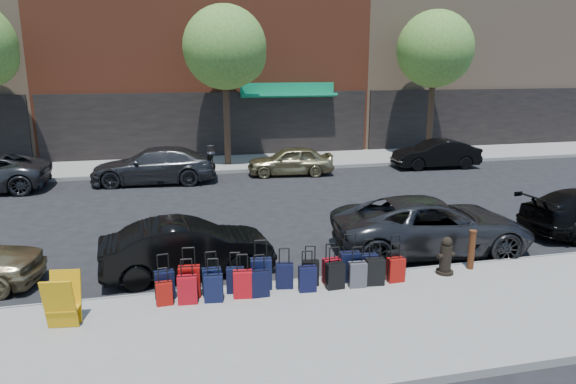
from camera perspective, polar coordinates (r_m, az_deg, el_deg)
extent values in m
plane|color=black|center=(15.59, -4.36, -3.84)|extent=(120.00, 120.00, 0.00)
cube|color=gray|center=(9.68, 1.88, -14.94)|extent=(60.00, 4.00, 0.15)
cube|color=gray|center=(25.22, -7.93, 3.12)|extent=(60.00, 4.00, 0.15)
cube|color=gray|center=(11.44, -0.79, -10.18)|extent=(60.00, 0.08, 0.15)
cube|color=gray|center=(23.24, -7.45, 2.22)|extent=(60.00, 0.08, 0.15)
cube|color=black|center=(26.90, -8.45, 7.28)|extent=(16.66, 0.15, 3.40)
cube|color=#0E8356|center=(27.05, 0.11, 10.66)|extent=(5.00, 0.91, 0.27)
cube|color=#0E8356|center=(27.33, -0.04, 11.43)|extent=(5.00, 0.10, 0.60)
cube|color=black|center=(32.42, 21.26, 7.61)|extent=(14.70, 0.15, 3.40)
cylinder|color=black|center=(24.43, -6.83, 8.68)|extent=(0.30, 0.30, 4.80)
sphere|color=#407226|center=(24.35, -7.04, 15.66)|extent=(3.80, 3.80, 3.80)
sphere|color=#407226|center=(24.41, -5.57, 14.80)|extent=(2.58, 2.58, 2.58)
cylinder|color=black|center=(27.65, 15.60, 8.88)|extent=(0.30, 0.30, 4.80)
sphere|color=#407226|center=(27.58, 16.01, 15.03)|extent=(3.80, 3.80, 3.80)
sphere|color=#407226|center=(27.86, 17.07, 14.16)|extent=(2.58, 2.58, 2.58)
cube|color=black|center=(10.79, -13.54, -10.01)|extent=(0.41, 0.26, 0.58)
cylinder|color=black|center=(10.56, -13.74, -6.89)|extent=(0.22, 0.06, 0.03)
cube|color=#960B09|center=(10.76, -10.88, -9.75)|extent=(0.45, 0.27, 0.64)
cylinder|color=black|center=(10.51, -11.05, -6.25)|extent=(0.24, 0.05, 0.03)
cube|color=black|center=(10.76, -8.46, -9.84)|extent=(0.39, 0.21, 0.58)
cylinder|color=black|center=(10.53, -8.59, -6.73)|extent=(0.22, 0.03, 0.03)
cube|color=black|center=(10.83, -5.87, -9.72)|extent=(0.39, 0.26, 0.54)
cylinder|color=black|center=(10.61, -5.95, -6.84)|extent=(0.20, 0.07, 0.03)
cube|color=black|center=(10.94, -3.00, -9.06)|extent=(0.47, 0.29, 0.66)
cylinder|color=black|center=(10.68, -3.05, -5.53)|extent=(0.25, 0.06, 0.03)
cube|color=black|center=(10.98, -0.41, -9.28)|extent=(0.39, 0.25, 0.54)
cylinder|color=black|center=(10.76, -0.41, -6.39)|extent=(0.21, 0.06, 0.03)
cube|color=black|center=(11.12, 2.49, -8.97)|extent=(0.39, 0.26, 0.54)
cylinder|color=black|center=(10.91, 2.52, -6.13)|extent=(0.21, 0.07, 0.03)
cube|color=maroon|center=(11.25, 4.82, -8.72)|extent=(0.38, 0.23, 0.55)
cylinder|color=black|center=(11.04, 4.88, -5.87)|extent=(0.21, 0.05, 0.03)
cube|color=black|center=(11.35, 6.87, -8.26)|extent=(0.46, 0.29, 0.66)
cylinder|color=black|center=(11.10, 6.98, -4.83)|extent=(0.25, 0.06, 0.03)
cube|color=black|center=(11.60, 8.93, -8.12)|extent=(0.38, 0.22, 0.55)
cylinder|color=black|center=(11.39, 9.05, -5.33)|extent=(0.21, 0.04, 0.03)
cube|color=black|center=(11.77, 11.89, -7.82)|extent=(0.43, 0.28, 0.60)
cylinder|color=black|center=(11.55, 12.05, -4.84)|extent=(0.22, 0.07, 0.03)
cube|color=#980F09|center=(10.56, -13.60, -10.91)|extent=(0.33, 0.20, 0.47)
cylinder|color=black|center=(10.35, -13.76, -8.35)|extent=(0.18, 0.04, 0.03)
cube|color=#A80A15|center=(10.51, -11.11, -10.60)|extent=(0.40, 0.25, 0.56)
cylinder|color=black|center=(10.27, -11.27, -7.48)|extent=(0.22, 0.05, 0.03)
cube|color=black|center=(10.50, -8.27, -10.54)|extent=(0.40, 0.26, 0.55)
cylinder|color=black|center=(10.27, -8.39, -7.50)|extent=(0.21, 0.06, 0.03)
cube|color=#AF0B13|center=(10.60, -5.05, -10.17)|extent=(0.41, 0.27, 0.56)
cylinder|color=black|center=(10.36, -5.12, -7.07)|extent=(0.22, 0.06, 0.03)
cube|color=black|center=(10.63, -3.14, -10.12)|extent=(0.37, 0.22, 0.54)
cylinder|color=black|center=(10.40, -3.18, -7.14)|extent=(0.21, 0.04, 0.03)
cube|color=black|center=(10.84, 2.17, -9.61)|extent=(0.38, 0.25, 0.54)
cylinder|color=black|center=(10.62, 2.20, -6.71)|extent=(0.21, 0.05, 0.03)
cube|color=black|center=(11.00, 5.24, -9.25)|extent=(0.39, 0.24, 0.56)
cylinder|color=black|center=(10.77, 5.32, -6.28)|extent=(0.21, 0.04, 0.03)
cube|color=#424247|center=(11.13, 7.72, -9.08)|extent=(0.38, 0.24, 0.54)
cylinder|color=black|center=(10.91, 7.82, -6.21)|extent=(0.21, 0.05, 0.03)
cube|color=black|center=(11.28, 9.62, -8.72)|extent=(0.42, 0.27, 0.58)
cylinder|color=black|center=(11.05, 9.75, -5.68)|extent=(0.22, 0.05, 0.03)
cube|color=#950E09|center=(11.53, 11.88, -8.46)|extent=(0.37, 0.22, 0.53)
cylinder|color=black|center=(11.32, 12.03, -5.74)|extent=(0.20, 0.04, 0.03)
cylinder|color=black|center=(12.31, 17.00, -8.49)|extent=(0.39, 0.39, 0.07)
cylinder|color=black|center=(12.19, 17.11, -7.02)|extent=(0.26, 0.26, 0.61)
sphere|color=black|center=(12.06, 17.24, -5.34)|extent=(0.24, 0.24, 0.24)
cylinder|color=black|center=(12.16, 17.13, -6.74)|extent=(0.45, 0.18, 0.11)
cylinder|color=#38190C|center=(12.62, 19.72, -6.09)|extent=(0.15, 0.15, 0.91)
cylinder|color=#38190C|center=(12.48, 19.89, -4.13)|extent=(0.17, 0.17, 0.04)
cube|color=#D5980B|center=(10.09, -24.07, -11.38)|extent=(0.57, 0.31, 0.97)
cube|color=#D5980B|center=(10.39, -23.46, -10.57)|extent=(0.57, 0.31, 0.97)
cube|color=#D5980B|center=(10.30, -23.68, -11.72)|extent=(0.58, 0.42, 0.02)
imported|color=black|center=(12.13, -11.09, -6.10)|extent=(4.03, 1.74, 1.29)
imported|color=#313033|center=(13.84, 15.67, -3.55)|extent=(5.34, 2.87, 1.42)
imported|color=#333336|center=(21.79, -14.66, 2.86)|extent=(5.20, 2.49, 1.46)
imported|color=#94885B|center=(22.69, 0.27, 3.51)|extent=(3.92, 1.96, 1.28)
imported|color=black|center=(25.24, 16.11, 4.08)|extent=(4.10, 1.63, 1.33)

